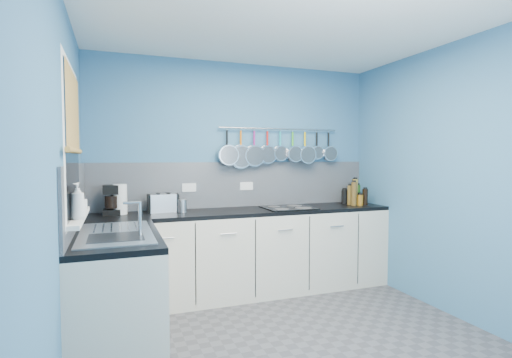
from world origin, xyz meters
TOP-DOWN VIEW (x-y plane):
  - floor at (0.00, 0.00)m, footprint 3.20×3.00m
  - ceiling at (0.00, 0.00)m, footprint 3.20×3.00m
  - wall_back at (0.00, 1.51)m, footprint 3.20×0.02m
  - wall_front at (0.00, -1.51)m, footprint 3.20×0.02m
  - wall_left at (-1.61, 0.00)m, footprint 0.02×3.00m
  - wall_right at (1.61, 0.00)m, footprint 0.02×3.00m
  - backsplash_back at (0.00, 1.49)m, footprint 3.20×0.02m
  - backsplash_left at (-1.59, 0.60)m, footprint 0.02×1.80m
  - cabinet_run_back at (0.00, 1.20)m, footprint 3.20×0.60m
  - worktop_back at (0.00, 1.20)m, footprint 3.20×0.60m
  - cabinet_run_left at (-1.30, 0.30)m, footprint 0.60×1.20m
  - worktop_left at (-1.30, 0.30)m, footprint 0.60×1.20m
  - window_frame at (-1.58, 0.30)m, footprint 0.01×1.00m
  - window_glass at (-1.57, 0.30)m, footprint 0.01×0.90m
  - bamboo_blind at (-1.56, 0.30)m, footprint 0.01×0.90m
  - window_sill at (-1.55, 0.30)m, footprint 0.10×0.98m
  - sink_unit at (-1.30, 0.30)m, footprint 0.50×0.95m
  - mixer_tap at (-1.14, 0.12)m, footprint 0.12×0.08m
  - socket_left at (-0.55, 1.48)m, footprint 0.15×0.01m
  - socket_right at (0.10, 1.48)m, footprint 0.15×0.01m
  - pot_rail at (0.50, 1.45)m, footprint 1.45×0.02m
  - soap_bottle_a at (-1.53, 0.08)m, footprint 0.12×0.12m
  - soap_bottle_b at (-1.53, 0.21)m, footprint 0.10×0.10m
  - paper_towel at (-1.25, 1.31)m, footprint 0.15×0.15m
  - coffee_maker at (-1.33, 1.31)m, footprint 0.17×0.18m
  - toaster at (-0.84, 1.33)m, footprint 0.30×0.20m
  - canister at (-0.66, 1.25)m, footprint 0.10×0.10m
  - hob at (0.47, 1.14)m, footprint 0.52×0.46m
  - pan_0 at (-0.13, 1.44)m, footprint 0.22×0.11m
  - pan_1 at (0.02, 1.44)m, footprint 0.26×0.05m
  - pan_2 at (0.18, 1.44)m, footprint 0.24×0.06m
  - pan_3 at (0.34, 1.44)m, footprint 0.21×0.06m
  - pan_4 at (0.50, 1.44)m, footprint 0.18×0.06m
  - pan_5 at (0.66, 1.44)m, footprint 0.19×0.11m
  - pan_6 at (0.82, 1.44)m, footprint 0.21×0.11m
  - pan_7 at (0.98, 1.44)m, footprint 0.16×0.06m
  - pan_8 at (1.14, 1.44)m, footprint 0.18×0.08m
  - condiment_0 at (1.47, 1.32)m, footprint 0.07×0.07m
  - condiment_1 at (1.36, 1.33)m, footprint 0.05×0.05m
  - condiment_2 at (1.28, 1.30)m, footprint 0.07×0.07m
  - condiment_3 at (1.44, 1.23)m, footprint 0.07×0.07m
  - condiment_4 at (1.38, 1.24)m, footprint 0.07×0.07m
  - condiment_5 at (1.28, 1.21)m, footprint 0.05×0.05m
  - condiment_6 at (1.44, 1.12)m, footprint 0.06×0.06m
  - condiment_7 at (1.36, 1.11)m, footprint 0.07×0.07m
  - condiment_8 at (1.28, 1.12)m, footprint 0.06×0.06m

SIDE VIEW (x-z plane):
  - floor at x=0.00m, z-range -0.02..0.00m
  - cabinet_run_back at x=0.00m, z-range 0.00..0.86m
  - cabinet_run_left at x=-1.30m, z-range 0.00..0.86m
  - worktop_back at x=0.00m, z-range 0.86..0.90m
  - worktop_left at x=-1.30m, z-range 0.86..0.90m
  - sink_unit at x=-1.30m, z-range 0.90..0.91m
  - hob at x=0.47m, z-range 0.90..0.91m
  - condiment_3 at x=1.44m, z-range 0.90..1.02m
  - condiment_7 at x=1.36m, z-range 0.90..1.02m
  - canister at x=-0.66m, z-range 0.90..1.03m
  - condiment_1 at x=1.36m, z-range 0.90..1.06m
  - condiment_2 at x=1.28m, z-range 0.90..1.07m
  - toaster at x=-0.84m, z-range 0.90..1.08m
  - condiment_6 at x=1.44m, z-range 0.90..1.08m
  - condiment_0 at x=1.47m, z-range 0.90..1.12m
  - condiment_5 at x=1.28m, z-range 0.90..1.12m
  - mixer_tap at x=-1.14m, z-range 0.90..1.16m
  - window_sill at x=-1.55m, z-range 1.02..1.05m
  - condiment_8 at x=1.28m, z-range 0.90..1.17m
  - coffee_maker at x=-1.33m, z-range 0.90..1.19m
  - paper_towel at x=-1.25m, z-range 0.90..1.19m
  - condiment_4 at x=1.38m, z-range 0.90..1.20m
  - socket_left at x=-0.55m, z-range 1.09..1.18m
  - socket_right at x=0.10m, z-range 1.09..1.18m
  - soap_bottle_b at x=-1.53m, z-range 1.05..1.22m
  - backsplash_back at x=0.00m, z-range 0.90..1.40m
  - backsplash_left at x=-1.59m, z-range 0.90..1.40m
  - soap_bottle_a at x=-1.53m, z-range 1.05..1.29m
  - wall_back at x=0.00m, z-range 0.00..2.50m
  - wall_front at x=0.00m, z-range 0.00..2.50m
  - wall_left at x=-1.61m, z-range 0.00..2.50m
  - wall_right at x=1.61m, z-range 0.00..2.50m
  - window_glass at x=-1.57m, z-range 1.05..2.05m
  - window_frame at x=-1.58m, z-range 1.00..2.10m
  - pan_1 at x=0.02m, z-range 1.33..1.78m
  - pan_2 at x=0.18m, z-range 1.35..1.78m
  - pan_0 at x=-0.13m, z-range 1.37..1.78m
  - pan_6 at x=0.82m, z-range 1.38..1.78m
  - pan_3 at x=0.34m, z-range 1.38..1.78m
  - pan_5 at x=0.66m, z-range 1.40..1.78m
  - pan_8 at x=1.14m, z-range 1.41..1.78m
  - pan_4 at x=0.50m, z-range 1.41..1.78m
  - pan_7 at x=0.98m, z-range 1.43..1.78m
  - bamboo_blind at x=-1.56m, z-range 1.50..2.05m
  - pot_rail at x=0.50m, z-range 1.77..1.79m
  - ceiling at x=0.00m, z-range 2.50..2.52m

